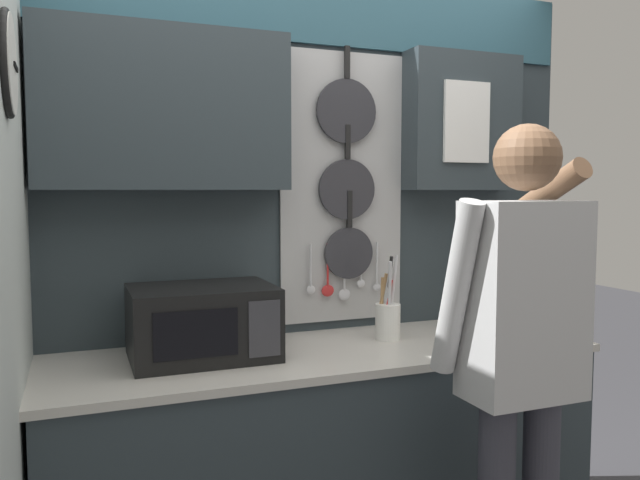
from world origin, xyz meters
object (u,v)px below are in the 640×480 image
(microwave, at_px, (202,322))
(knife_block, at_px, (494,305))
(person, at_px, (520,340))
(utensil_crock, at_px, (388,317))

(microwave, height_order, knife_block, knife_block)
(microwave, height_order, person, person)
(utensil_crock, distance_m, person, 0.68)
(person, bearing_deg, utensil_crock, 101.96)
(microwave, bearing_deg, person, -35.74)
(microwave, distance_m, knife_block, 1.31)
(microwave, relative_size, utensil_crock, 1.49)
(person, bearing_deg, knife_block, 58.96)
(microwave, distance_m, person, 1.13)
(knife_block, relative_size, person, 0.17)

